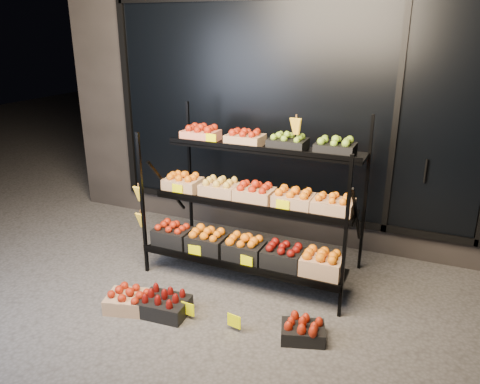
% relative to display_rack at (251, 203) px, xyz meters
% --- Properties ---
extents(ground, '(24.00, 24.00, 0.00)m').
position_rel_display_rack_xyz_m(ground, '(0.01, -0.60, -0.79)').
color(ground, '#514F4C').
rests_on(ground, ground).
extents(building, '(6.00, 2.08, 3.50)m').
position_rel_display_rack_xyz_m(building, '(0.01, 1.99, 0.96)').
color(building, '#2D2826').
rests_on(building, ground).
extents(display_rack, '(2.18, 1.02, 1.74)m').
position_rel_display_rack_xyz_m(display_rack, '(0.00, 0.00, 0.00)').
color(display_rack, black).
rests_on(display_rack, ground).
extents(tag_floor_a, '(0.13, 0.01, 0.12)m').
position_rel_display_rack_xyz_m(tag_floor_a, '(-0.19, -1.00, -0.73)').
color(tag_floor_a, '#EFEE00').
rests_on(tag_floor_a, ground).
extents(tag_floor_b, '(0.13, 0.01, 0.12)m').
position_rel_display_rack_xyz_m(tag_floor_b, '(0.26, -1.00, -0.73)').
color(tag_floor_b, '#EFEE00').
rests_on(tag_floor_b, ground).
extents(floor_crate_left, '(0.48, 0.40, 0.21)m').
position_rel_display_rack_xyz_m(floor_crate_left, '(-0.75, -1.08, -0.69)').
color(floor_crate_left, tan).
rests_on(floor_crate_left, ground).
extents(floor_crate_midleft, '(0.45, 0.35, 0.21)m').
position_rel_display_rack_xyz_m(floor_crate_midleft, '(-0.43, -1.02, -0.69)').
color(floor_crate_midleft, black).
rests_on(floor_crate_midleft, ground).
extents(floor_crate_right, '(0.42, 0.36, 0.19)m').
position_rel_display_rack_xyz_m(floor_crate_right, '(0.82, -0.87, -0.70)').
color(floor_crate_right, black).
rests_on(floor_crate_right, ground).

